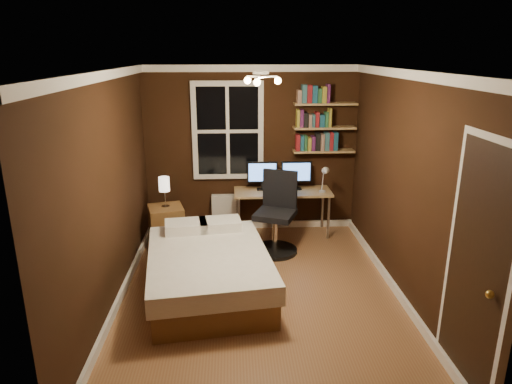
{
  "coord_description": "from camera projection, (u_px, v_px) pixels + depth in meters",
  "views": [
    {
      "loc": [
        -0.3,
        -4.68,
        2.68
      ],
      "look_at": [
        -0.02,
        0.45,
        1.09
      ],
      "focal_mm": 32.0,
      "sensor_mm": 36.0,
      "label": 1
    }
  ],
  "objects": [
    {
      "name": "wall_back",
      "position": [
        251.0,
        150.0,
        6.9
      ],
      "size": [
        3.2,
        0.04,
        2.5
      ],
      "primitive_type": "cube",
      "color": "black",
      "rests_on": "ground"
    },
    {
      "name": "door_knob",
      "position": [
        490.0,
        294.0,
        3.29
      ],
      "size": [
        0.06,
        0.06,
        0.06
      ],
      "primitive_type": "sphere",
      "color": "gold",
      "rests_on": "door"
    },
    {
      "name": "wall_left",
      "position": [
        109.0,
        193.0,
        4.82
      ],
      "size": [
        0.04,
        4.2,
        2.5
      ],
      "primitive_type": "cube",
      "color": "black",
      "rests_on": "ground"
    },
    {
      "name": "bookshelf_lower",
      "position": [
        323.0,
        151.0,
        6.84
      ],
      "size": [
        0.92,
        0.22,
        0.03
      ],
      "primitive_type": "cube",
      "color": "tan",
      "rests_on": "wall_back"
    },
    {
      "name": "floor",
      "position": [
        260.0,
        294.0,
        5.27
      ],
      "size": [
        4.2,
        4.2,
        0.0
      ],
      "primitive_type": "plane",
      "color": "brown",
      "rests_on": "ground"
    },
    {
      "name": "window",
      "position": [
        228.0,
        131.0,
        6.76
      ],
      "size": [
        1.06,
        0.06,
        1.46
      ],
      "primitive_type": "cube",
      "color": "white",
      "rests_on": "wall_back"
    },
    {
      "name": "bookshelf_upper",
      "position": [
        325.0,
        104.0,
        6.64
      ],
      "size": [
        0.92,
        0.22,
        0.03
      ],
      "primitive_type": "cube",
      "color": "tan",
      "rests_on": "wall_back"
    },
    {
      "name": "books_row_lower",
      "position": [
        324.0,
        142.0,
        6.81
      ],
      "size": [
        0.6,
        0.16,
        0.23
      ],
      "primitive_type": null,
      "color": "maroon",
      "rests_on": "bookshelf_lower"
    },
    {
      "name": "ceiling_fixture",
      "position": [
        261.0,
        81.0,
        4.47
      ],
      "size": [
        0.44,
        0.44,
        0.18
      ],
      "primitive_type": null,
      "color": "beige",
      "rests_on": "ceiling"
    },
    {
      "name": "ceiling",
      "position": [
        260.0,
        70.0,
        4.53
      ],
      "size": [
        3.2,
        4.2,
        0.02
      ],
      "primitive_type": "cube",
      "color": "white",
      "rests_on": "wall_back"
    },
    {
      "name": "monitor_left",
      "position": [
        262.0,
        176.0,
        6.8
      ],
      "size": [
        0.46,
        0.12,
        0.43
      ],
      "primitive_type": null,
      "color": "black",
      "rests_on": "desk"
    },
    {
      "name": "bookshelf_middle",
      "position": [
        324.0,
        128.0,
        6.74
      ],
      "size": [
        0.92,
        0.22,
        0.03
      ],
      "primitive_type": "cube",
      "color": "tan",
      "rests_on": "wall_back"
    },
    {
      "name": "bed",
      "position": [
        209.0,
        270.0,
        5.24
      ],
      "size": [
        1.57,
        2.01,
        0.63
      ],
      "rotation": [
        0.0,
        0.0,
        0.14
      ],
      "color": "brown",
      "rests_on": "ground"
    },
    {
      "name": "radiator",
      "position": [
        224.0,
        213.0,
        7.06
      ],
      "size": [
        0.38,
        0.13,
        0.57
      ],
      "primitive_type": "cube",
      "color": "silver",
      "rests_on": "ground"
    },
    {
      "name": "wall_right",
      "position": [
        406.0,
        188.0,
        4.98
      ],
      "size": [
        0.04,
        4.2,
        2.5
      ],
      "primitive_type": "cube",
      "color": "black",
      "rests_on": "ground"
    },
    {
      "name": "books_row_middle",
      "position": [
        325.0,
        119.0,
        6.7
      ],
      "size": [
        0.54,
        0.16,
        0.23
      ],
      "primitive_type": null,
      "color": "#195473",
      "rests_on": "bookshelf_middle"
    },
    {
      "name": "desk",
      "position": [
        283.0,
        195.0,
        6.83
      ],
      "size": [
        1.45,
        0.54,
        0.69
      ],
      "color": "tan",
      "rests_on": "ground"
    },
    {
      "name": "office_chair",
      "position": [
        276.0,
        221.0,
        6.29
      ],
      "size": [
        0.66,
        0.66,
        1.13
      ],
      "rotation": [
        0.0,
        0.0,
        -0.38
      ],
      "color": "black",
      "rests_on": "ground"
    },
    {
      "name": "door",
      "position": [
        475.0,
        272.0,
        3.57
      ],
      "size": [
        0.03,
        0.82,
        2.05
      ],
      "primitive_type": null,
      "color": "black",
      "rests_on": "ground"
    },
    {
      "name": "desk_lamp",
      "position": [
        324.0,
        179.0,
        6.61
      ],
      "size": [
        0.14,
        0.32,
        0.44
      ],
      "primitive_type": null,
      "color": "silver",
      "rests_on": "desk"
    },
    {
      "name": "monitor_right",
      "position": [
        296.0,
        175.0,
        6.83
      ],
      "size": [
        0.46,
        0.12,
        0.43
      ],
      "primitive_type": null,
      "color": "black",
      "rests_on": "desk"
    },
    {
      "name": "bedside_lamp",
      "position": [
        165.0,
        192.0,
        6.36
      ],
      "size": [
        0.15,
        0.15,
        0.43
      ],
      "primitive_type": null,
      "color": "#F4E5CE",
      "rests_on": "nightstand"
    },
    {
      "name": "books_row_upper",
      "position": [
        326.0,
        95.0,
        6.6
      ],
      "size": [
        0.42,
        0.16,
        0.23
      ],
      "primitive_type": null,
      "color": "#2A6339",
      "rests_on": "bookshelf_upper"
    },
    {
      "name": "nightstand",
      "position": [
        167.0,
        226.0,
        6.51
      ],
      "size": [
        0.57,
        0.57,
        0.58
      ],
      "primitive_type": "cube",
      "rotation": [
        0.0,
        0.0,
        0.26
      ],
      "color": "brown",
      "rests_on": "ground"
    }
  ]
}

